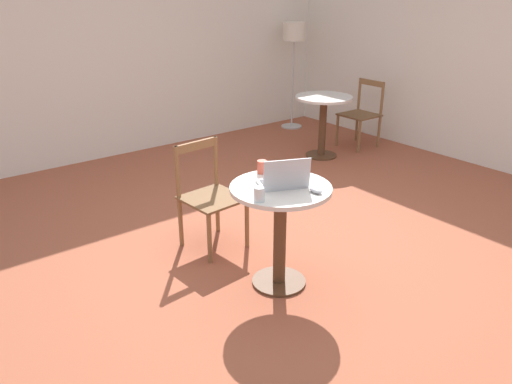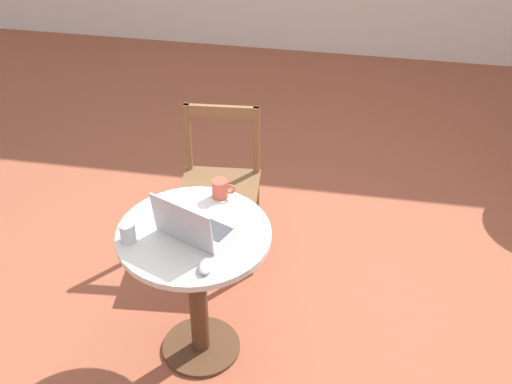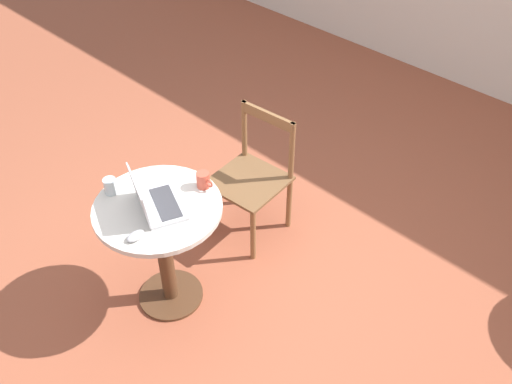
{
  "view_description": "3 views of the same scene",
  "coord_description": "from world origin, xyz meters",
  "px_view_note": "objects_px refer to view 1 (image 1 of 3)",
  "views": [
    {
      "loc": [
        -2.37,
        -2.62,
        2.0
      ],
      "look_at": [
        -0.26,
        0.08,
        0.57
      ],
      "focal_mm": 35.0,
      "sensor_mm": 36.0,
      "label": 1
    },
    {
      "loc": [
        0.35,
        -2.62,
        2.76
      ],
      "look_at": [
        -0.13,
        0.16,
        0.67
      ],
      "focal_mm": 50.0,
      "sensor_mm": 36.0,
      "label": 2
    },
    {
      "loc": [
        1.55,
        -1.53,
        2.79
      ],
      "look_at": [
        -0.12,
        0.24,
        0.64
      ],
      "focal_mm": 40.0,
      "sensor_mm": 36.0,
      "label": 3
    }
  ],
  "objects_px": {
    "drinking_glass": "(259,194)",
    "mug": "(262,167)",
    "cafe_table_near": "(280,214)",
    "chair_mid_right": "(362,114)",
    "floor_lamp": "(294,40)",
    "chair_near_back": "(209,196)",
    "mouse": "(316,190)",
    "laptop": "(283,180)",
    "cafe_table_mid": "(323,113)"
  },
  "relations": [
    {
      "from": "chair_near_back",
      "to": "mouse",
      "type": "bearing_deg",
      "value": -80.49
    },
    {
      "from": "mouse",
      "to": "mug",
      "type": "xyz_separation_m",
      "value": [
        -0.04,
        0.5,
        0.03
      ]
    },
    {
      "from": "chair_mid_right",
      "to": "drinking_glass",
      "type": "relative_size",
      "value": 9.45
    },
    {
      "from": "cafe_table_near",
      "to": "mouse",
      "type": "xyz_separation_m",
      "value": [
        0.11,
        -0.22,
        0.22
      ]
    },
    {
      "from": "cafe_table_mid",
      "to": "floor_lamp",
      "type": "bearing_deg",
      "value": 63.43
    },
    {
      "from": "chair_near_back",
      "to": "chair_mid_right",
      "type": "distance_m",
      "value": 3.24
    },
    {
      "from": "chair_mid_right",
      "to": "mug",
      "type": "bearing_deg",
      "value": -151.67
    },
    {
      "from": "floor_lamp",
      "to": "laptop",
      "type": "bearing_deg",
      "value": -132.88
    },
    {
      "from": "floor_lamp",
      "to": "drinking_glass",
      "type": "height_order",
      "value": "floor_lamp"
    },
    {
      "from": "chair_near_back",
      "to": "mug",
      "type": "relative_size",
      "value": 7.7
    },
    {
      "from": "cafe_table_near",
      "to": "mouse",
      "type": "relative_size",
      "value": 7.54
    },
    {
      "from": "chair_mid_right",
      "to": "cafe_table_mid",
      "type": "bearing_deg",
      "value": 179.4
    },
    {
      "from": "mouse",
      "to": "drinking_glass",
      "type": "distance_m",
      "value": 0.39
    },
    {
      "from": "cafe_table_near",
      "to": "floor_lamp",
      "type": "height_order",
      "value": "floor_lamp"
    },
    {
      "from": "laptop",
      "to": "chair_mid_right",
      "type": "bearing_deg",
      "value": 32.05
    },
    {
      "from": "mouse",
      "to": "floor_lamp",
      "type": "bearing_deg",
      "value": 49.92
    },
    {
      "from": "cafe_table_mid",
      "to": "mug",
      "type": "relative_size",
      "value": 6.79
    },
    {
      "from": "cafe_table_mid",
      "to": "mug",
      "type": "distance_m",
      "value": 2.75
    },
    {
      "from": "chair_near_back",
      "to": "laptop",
      "type": "bearing_deg",
      "value": -85.04
    },
    {
      "from": "chair_mid_right",
      "to": "drinking_glass",
      "type": "bearing_deg",
      "value": -149.03
    },
    {
      "from": "mug",
      "to": "drinking_glass",
      "type": "relative_size",
      "value": 1.23
    },
    {
      "from": "chair_near_back",
      "to": "drinking_glass",
      "type": "distance_m",
      "value": 0.99
    },
    {
      "from": "chair_near_back",
      "to": "chair_mid_right",
      "type": "relative_size",
      "value": 1.0
    },
    {
      "from": "cafe_table_near",
      "to": "chair_mid_right",
      "type": "xyz_separation_m",
      "value": [
        3.0,
        1.86,
        -0.12
      ]
    },
    {
      "from": "cafe_table_near",
      "to": "chair_mid_right",
      "type": "distance_m",
      "value": 3.53
    },
    {
      "from": "cafe_table_near",
      "to": "mug",
      "type": "bearing_deg",
      "value": 77.06
    },
    {
      "from": "mug",
      "to": "chair_mid_right",
      "type": "bearing_deg",
      "value": 28.33
    },
    {
      "from": "drinking_glass",
      "to": "mug",
      "type": "bearing_deg",
      "value": 49.01
    },
    {
      "from": "mug",
      "to": "mouse",
      "type": "bearing_deg",
      "value": -84.98
    },
    {
      "from": "laptop",
      "to": "drinking_glass",
      "type": "bearing_deg",
      "value": -162.63
    },
    {
      "from": "floor_lamp",
      "to": "mug",
      "type": "distance_m",
      "value": 4.07
    },
    {
      "from": "cafe_table_near",
      "to": "cafe_table_mid",
      "type": "xyz_separation_m",
      "value": [
        2.29,
        1.87,
        0.0
      ]
    },
    {
      "from": "drinking_glass",
      "to": "laptop",
      "type": "bearing_deg",
      "value": 17.37
    },
    {
      "from": "chair_mid_right",
      "to": "mug",
      "type": "xyz_separation_m",
      "value": [
        -2.94,
        -1.58,
        0.37
      ]
    },
    {
      "from": "cafe_table_mid",
      "to": "laptop",
      "type": "bearing_deg",
      "value": -140.55
    },
    {
      "from": "mouse",
      "to": "mug",
      "type": "bearing_deg",
      "value": 95.02
    },
    {
      "from": "chair_mid_right",
      "to": "mouse",
      "type": "relative_size",
      "value": 8.55
    },
    {
      "from": "chair_near_back",
      "to": "floor_lamp",
      "type": "relative_size",
      "value": 0.57
    },
    {
      "from": "cafe_table_mid",
      "to": "mouse",
      "type": "distance_m",
      "value": 3.03
    },
    {
      "from": "chair_mid_right",
      "to": "floor_lamp",
      "type": "xyz_separation_m",
      "value": [
        -0.08,
        1.27,
        0.84
      ]
    },
    {
      "from": "floor_lamp",
      "to": "drinking_glass",
      "type": "bearing_deg",
      "value": -134.65
    },
    {
      "from": "cafe_table_near",
      "to": "cafe_table_mid",
      "type": "bearing_deg",
      "value": 39.12
    },
    {
      "from": "mug",
      "to": "drinking_glass",
      "type": "distance_m",
      "value": 0.5
    },
    {
      "from": "floor_lamp",
      "to": "mouse",
      "type": "xyz_separation_m",
      "value": [
        -2.82,
        -3.35,
        -0.5
      ]
    },
    {
      "from": "cafe_table_near",
      "to": "mouse",
      "type": "bearing_deg",
      "value": -64.31
    },
    {
      "from": "cafe_table_mid",
      "to": "laptop",
      "type": "height_order",
      "value": "laptop"
    },
    {
      "from": "chair_near_back",
      "to": "floor_lamp",
      "type": "distance_m",
      "value": 3.88
    },
    {
      "from": "drinking_glass",
      "to": "chair_mid_right",
      "type": "bearing_deg",
      "value": 30.97
    },
    {
      "from": "laptop",
      "to": "mug",
      "type": "bearing_deg",
      "value": 79.06
    },
    {
      "from": "mouse",
      "to": "drinking_glass",
      "type": "relative_size",
      "value": 1.11
    }
  ]
}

